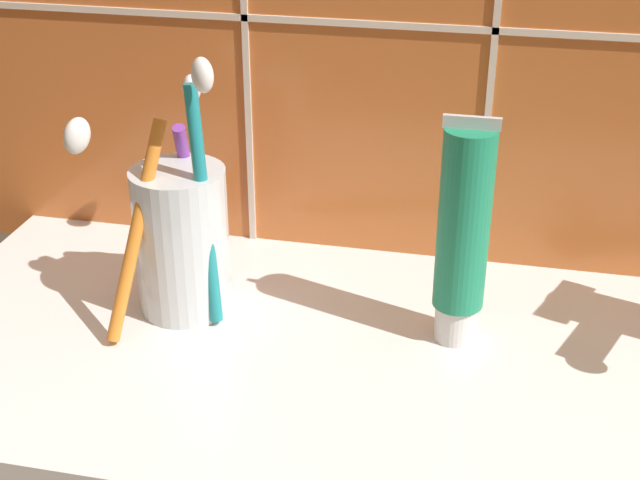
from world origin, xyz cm
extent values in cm
cube|color=white|center=(0.00, 0.00, 1.00)|extent=(72.58, 29.81, 2.00)
cube|color=beige|center=(0.00, 14.31, 20.20)|extent=(82.58, 0.24, 0.50)
cylinder|color=silver|center=(-18.00, 3.07, 7.27)|extent=(6.53, 6.53, 10.53)
cylinder|color=teal|center=(-15.78, 1.86, 10.58)|extent=(2.60, 2.69, 16.46)
ellipsoid|color=white|center=(-15.03, 1.05, 19.85)|extent=(2.27, 2.30, 2.38)
cylinder|color=purple|center=(-18.71, 7.18, 8.67)|extent=(1.86, 5.88, 12.86)
ellipsoid|color=white|center=(-19.19, 10.04, 15.95)|extent=(1.68, 2.57, 2.67)
cylinder|color=orange|center=(-19.91, -0.45, 9.29)|extent=(3.57, 6.63, 14.13)
ellipsoid|color=white|center=(-21.29, -3.62, 17.18)|extent=(2.16, 2.75, 2.69)
cylinder|color=white|center=(1.15, 3.07, 3.35)|extent=(2.86, 2.86, 2.69)
cylinder|color=#1E8C60|center=(1.15, 3.07, 10.83)|extent=(3.36, 3.36, 12.28)
cube|color=silver|center=(1.15, 3.07, 17.37)|extent=(3.53, 0.36, 0.80)
camera|label=1|loc=(3.07, -48.40, 35.57)|focal=50.00mm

